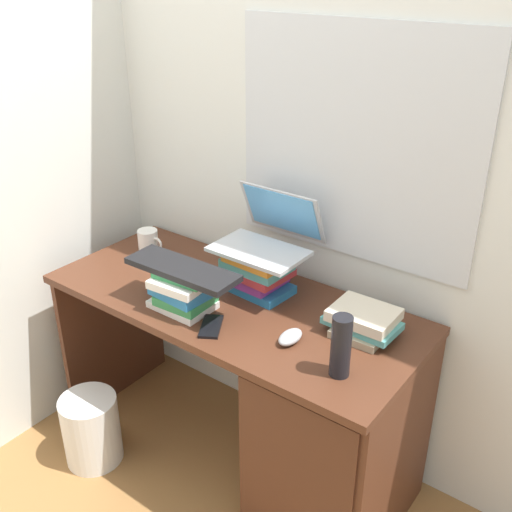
{
  "coord_description": "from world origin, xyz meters",
  "views": [
    {
      "loc": [
        1.2,
        -1.46,
        1.87
      ],
      "look_at": [
        0.07,
        0.05,
        0.92
      ],
      "focal_mm": 42.42,
      "sensor_mm": 36.0,
      "label": 1
    }
  ],
  "objects_px": {
    "desk": "(308,415)",
    "keyboard": "(182,269)",
    "water_bottle": "(341,346)",
    "book_stack_side": "(363,321)",
    "laptop": "(269,234)",
    "computer_mouse": "(290,337)",
    "cell_phone": "(211,326)",
    "book_stack_keyboard_riser": "(184,291)",
    "wastebasket": "(91,429)",
    "mug": "(148,241)",
    "book_stack_tall": "(258,272)"
  },
  "relations": [
    {
      "from": "computer_mouse",
      "to": "water_bottle",
      "type": "xyz_separation_m",
      "value": [
        0.21,
        -0.05,
        0.08
      ]
    },
    {
      "from": "computer_mouse",
      "to": "wastebasket",
      "type": "distance_m",
      "value": 1.02
    },
    {
      "from": "desk",
      "to": "water_bottle",
      "type": "bearing_deg",
      "value": -35.16
    },
    {
      "from": "book_stack_tall",
      "to": "laptop",
      "type": "bearing_deg",
      "value": 87.58
    },
    {
      "from": "water_bottle",
      "to": "cell_phone",
      "type": "distance_m",
      "value": 0.48
    },
    {
      "from": "book_stack_tall",
      "to": "wastebasket",
      "type": "height_order",
      "value": "book_stack_tall"
    },
    {
      "from": "book_stack_keyboard_riser",
      "to": "mug",
      "type": "height_order",
      "value": "book_stack_keyboard_riser"
    },
    {
      "from": "laptop",
      "to": "water_bottle",
      "type": "height_order",
      "value": "laptop"
    },
    {
      "from": "cell_phone",
      "to": "computer_mouse",
      "type": "bearing_deg",
      "value": -11.63
    },
    {
      "from": "laptop",
      "to": "wastebasket",
      "type": "bearing_deg",
      "value": -132.78
    },
    {
      "from": "desk",
      "to": "laptop",
      "type": "xyz_separation_m",
      "value": [
        -0.31,
        0.19,
        0.55
      ]
    },
    {
      "from": "desk",
      "to": "keyboard",
      "type": "bearing_deg",
      "value": -165.05
    },
    {
      "from": "book_stack_keyboard_riser",
      "to": "water_bottle",
      "type": "bearing_deg",
      "value": 0.22
    },
    {
      "from": "water_bottle",
      "to": "cell_phone",
      "type": "bearing_deg",
      "value": -175.13
    },
    {
      "from": "book_stack_tall",
      "to": "computer_mouse",
      "type": "height_order",
      "value": "book_stack_tall"
    },
    {
      "from": "computer_mouse",
      "to": "wastebasket",
      "type": "relative_size",
      "value": 0.35
    },
    {
      "from": "computer_mouse",
      "to": "water_bottle",
      "type": "distance_m",
      "value": 0.23
    },
    {
      "from": "cell_phone",
      "to": "wastebasket",
      "type": "bearing_deg",
      "value": 168.53
    },
    {
      "from": "book_stack_tall",
      "to": "computer_mouse",
      "type": "xyz_separation_m",
      "value": [
        0.28,
        -0.2,
        -0.06
      ]
    },
    {
      "from": "mug",
      "to": "book_stack_keyboard_riser",
      "type": "bearing_deg",
      "value": -29.59
    },
    {
      "from": "book_stack_side",
      "to": "water_bottle",
      "type": "relative_size",
      "value": 1.21
    },
    {
      "from": "water_bottle",
      "to": "book_stack_side",
      "type": "bearing_deg",
      "value": 101.59
    },
    {
      "from": "book_stack_side",
      "to": "book_stack_tall",
      "type": "bearing_deg",
      "value": 178.65
    },
    {
      "from": "laptop",
      "to": "computer_mouse",
      "type": "bearing_deg",
      "value": -43.23
    },
    {
      "from": "book_stack_side",
      "to": "cell_phone",
      "type": "distance_m",
      "value": 0.5
    },
    {
      "from": "book_stack_keyboard_riser",
      "to": "keyboard",
      "type": "xyz_separation_m",
      "value": [
        -0.0,
        0.0,
        0.08
      ]
    },
    {
      "from": "desk",
      "to": "book_stack_side",
      "type": "xyz_separation_m",
      "value": [
        0.12,
        0.12,
        0.38
      ]
    },
    {
      "from": "book_stack_tall",
      "to": "book_stack_keyboard_riser",
      "type": "xyz_separation_m",
      "value": [
        -0.14,
        -0.25,
        -0.01
      ]
    },
    {
      "from": "book_stack_side",
      "to": "cell_phone",
      "type": "height_order",
      "value": "book_stack_side"
    },
    {
      "from": "cell_phone",
      "to": "book_stack_side",
      "type": "bearing_deg",
      "value": 2.4
    },
    {
      "from": "book_stack_keyboard_riser",
      "to": "cell_phone",
      "type": "height_order",
      "value": "book_stack_keyboard_riser"
    },
    {
      "from": "desk",
      "to": "computer_mouse",
      "type": "xyz_separation_m",
      "value": [
        -0.04,
        -0.07,
        0.35
      ]
    },
    {
      "from": "desk",
      "to": "wastebasket",
      "type": "bearing_deg",
      "value": -156.91
    },
    {
      "from": "desk",
      "to": "book_stack_keyboard_riser",
      "type": "distance_m",
      "value": 0.62
    },
    {
      "from": "book_stack_keyboard_riser",
      "to": "book_stack_tall",
      "type": "bearing_deg",
      "value": 61.23
    },
    {
      "from": "keyboard",
      "to": "mug",
      "type": "distance_m",
      "value": 0.5
    },
    {
      "from": "keyboard",
      "to": "mug",
      "type": "height_order",
      "value": "keyboard"
    },
    {
      "from": "book_stack_side",
      "to": "cell_phone",
      "type": "bearing_deg",
      "value": -146.44
    },
    {
      "from": "desk",
      "to": "water_bottle",
      "type": "height_order",
      "value": "water_bottle"
    },
    {
      "from": "book_stack_keyboard_riser",
      "to": "laptop",
      "type": "xyz_separation_m",
      "value": [
        0.14,
        0.31,
        0.14
      ]
    },
    {
      "from": "computer_mouse",
      "to": "cell_phone",
      "type": "relative_size",
      "value": 0.76
    },
    {
      "from": "mug",
      "to": "water_bottle",
      "type": "relative_size",
      "value": 0.61
    },
    {
      "from": "book_stack_keyboard_riser",
      "to": "wastebasket",
      "type": "height_order",
      "value": "book_stack_keyboard_riser"
    },
    {
      "from": "book_stack_tall",
      "to": "wastebasket",
      "type": "xyz_separation_m",
      "value": [
        -0.49,
        -0.47,
        -0.68
      ]
    },
    {
      "from": "keyboard",
      "to": "cell_phone",
      "type": "distance_m",
      "value": 0.22
    },
    {
      "from": "cell_phone",
      "to": "water_bottle",
      "type": "bearing_deg",
      "value": -26.29
    },
    {
      "from": "keyboard",
      "to": "wastebasket",
      "type": "distance_m",
      "value": 0.85
    },
    {
      "from": "book_stack_keyboard_riser",
      "to": "water_bottle",
      "type": "distance_m",
      "value": 0.63
    },
    {
      "from": "book_stack_keyboard_riser",
      "to": "mug",
      "type": "relative_size",
      "value": 1.84
    },
    {
      "from": "water_bottle",
      "to": "mug",
      "type": "bearing_deg",
      "value": 167.14
    }
  ]
}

